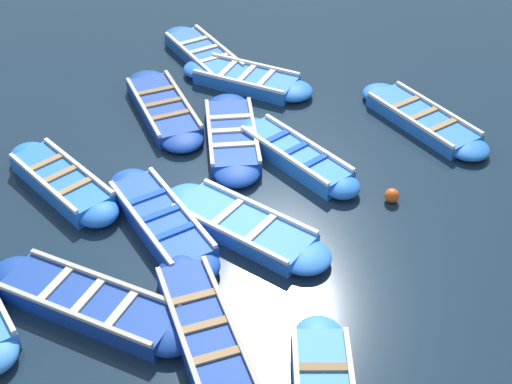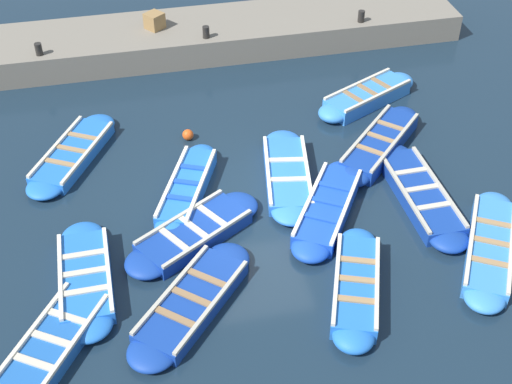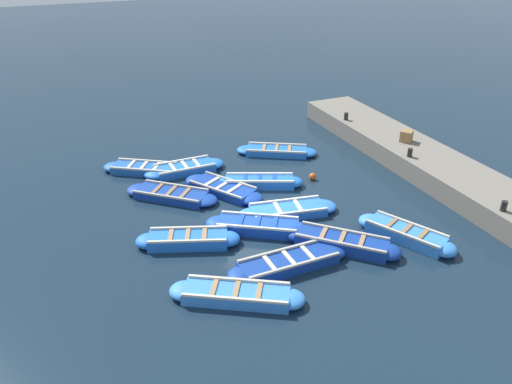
{
  "view_description": "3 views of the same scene",
  "coord_description": "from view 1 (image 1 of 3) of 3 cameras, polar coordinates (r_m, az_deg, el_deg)",
  "views": [
    {
      "loc": [
        5.26,
        -9.62,
        8.77
      ],
      "look_at": [
        0.52,
        -0.01,
        0.21
      ],
      "focal_mm": 50.0,
      "sensor_mm": 36.0,
      "label": 1
    },
    {
      "loc": [
        -12.06,
        2.61,
        10.72
      ],
      "look_at": [
        0.24,
        -0.08,
        0.17
      ],
      "focal_mm": 50.0,
      "sensor_mm": 36.0,
      "label": 2
    },
    {
      "loc": [
        -6.35,
        -14.51,
        9.03
      ],
      "look_at": [
        0.04,
        0.3,
        0.44
      ],
      "focal_mm": 35.0,
      "sensor_mm": 36.0,
      "label": 3
    }
  ],
  "objects": [
    {
      "name": "ground_plane",
      "position": [
        14.04,
        -1.88,
        -0.06
      ],
      "size": [
        120.0,
        120.0,
        0.0
      ],
      "primitive_type": "plane",
      "color": "#162838"
    },
    {
      "name": "boat_inner_gap",
      "position": [
        16.43,
        -7.41,
        6.64
      ],
      "size": [
        3.37,
        3.1,
        0.36
      ],
      "color": "navy",
      "rests_on": "ground"
    },
    {
      "name": "boat_far_corner",
      "position": [
        13.03,
        -0.98,
        -2.77
      ],
      "size": [
        3.71,
        1.53,
        0.36
      ],
      "color": "blue",
      "rests_on": "ground"
    },
    {
      "name": "boat_broadside",
      "position": [
        14.74,
        3.16,
        2.91
      ],
      "size": [
        3.42,
        2.01,
        0.42
      ],
      "color": "blue",
      "rests_on": "ground"
    },
    {
      "name": "boat_drifting",
      "position": [
        14.51,
        -15.26,
        0.78
      ],
      "size": [
        3.41,
        1.92,
        0.43
      ],
      "color": "blue",
      "rests_on": "ground"
    },
    {
      "name": "boat_tucked",
      "position": [
        11.97,
        -13.17,
        -8.66
      ],
      "size": [
        3.92,
        1.0,
        0.4
      ],
      "color": "navy",
      "rests_on": "ground"
    },
    {
      "name": "boat_near_quay",
      "position": [
        18.59,
        -4.2,
        10.89
      ],
      "size": [
        3.43,
        2.63,
        0.36
      ],
      "color": "#1E59AD",
      "rests_on": "ground"
    },
    {
      "name": "boat_alongside",
      "position": [
        11.23,
        -4.07,
        -11.26
      ],
      "size": [
        3.22,
        3.16,
        0.46
      ],
      "color": "navy",
      "rests_on": "ground"
    },
    {
      "name": "boat_outer_right",
      "position": [
        13.21,
        -7.58,
        -2.35
      ],
      "size": [
        3.47,
        2.6,
        0.42
      ],
      "color": "#1947B7",
      "rests_on": "ground"
    },
    {
      "name": "boat_stern_in",
      "position": [
        17.42,
        -0.76,
        9.0
      ],
      "size": [
        3.4,
        1.05,
        0.38
      ],
      "color": "blue",
      "rests_on": "ground"
    },
    {
      "name": "boat_end_of_row",
      "position": [
        16.35,
        13.18,
        5.68
      ],
      "size": [
        3.56,
        2.53,
        0.35
      ],
      "color": "blue",
      "rests_on": "ground"
    },
    {
      "name": "boat_outer_left",
      "position": [
        15.33,
        -1.93,
        4.44
      ],
      "size": [
        2.67,
        3.47,
        0.38
      ],
      "color": "navy",
      "rests_on": "ground"
    },
    {
      "name": "buoy_orange_near",
      "position": [
        13.98,
        10.81,
        -0.28
      ],
      "size": [
        0.28,
        0.28,
        0.28
      ],
      "primitive_type": "sphere",
      "color": "#E05119",
      "rests_on": "ground"
    }
  ]
}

